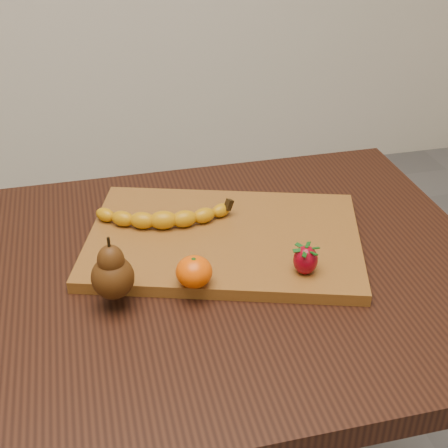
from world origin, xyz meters
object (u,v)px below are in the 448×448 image
object	(u,v)px
table	(185,318)
mandarin	(194,272)
pear	(112,267)
cutting_board	(224,239)

from	to	relation	value
table	mandarin	bearing A→B (deg)	-83.96
table	pear	world-z (taller)	pear
cutting_board	mandarin	distance (m)	0.15
cutting_board	mandarin	world-z (taller)	mandarin
pear	mandarin	bearing A→B (deg)	-1.87
cutting_board	pear	xyz separation A→B (m)	(-0.19, -0.12, 0.06)
cutting_board	pear	world-z (taller)	pear
cutting_board	pear	size ratio (longest dim) A/B	4.65
pear	mandarin	distance (m)	0.12
table	cutting_board	distance (m)	0.15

